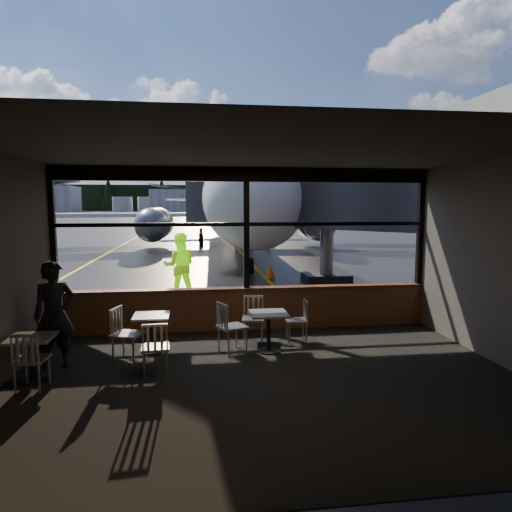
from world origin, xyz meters
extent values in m
plane|color=black|center=(0.00, 120.00, 0.00)|extent=(520.00, 520.00, 0.00)
cube|color=black|center=(0.00, -3.00, 0.01)|extent=(8.00, 6.00, 0.01)
cube|color=#38332D|center=(0.00, -3.00, 3.50)|extent=(8.00, 6.00, 0.04)
cube|color=#49423B|center=(0.00, -6.00, 1.75)|extent=(8.00, 0.04, 3.50)
cube|color=#522B18|center=(0.00, 0.00, 0.45)|extent=(8.00, 0.28, 0.90)
cube|color=black|center=(0.00, 0.00, 3.35)|extent=(8.00, 0.18, 0.30)
cube|color=black|center=(-3.95, 0.00, 2.20)|extent=(0.12, 0.12, 2.60)
cube|color=black|center=(0.00, 0.00, 2.20)|extent=(0.12, 0.12, 2.60)
cube|color=black|center=(3.95, 0.00, 2.20)|extent=(0.12, 0.12, 2.60)
cube|color=black|center=(0.00, 0.00, 2.30)|extent=(8.00, 0.10, 0.08)
imported|color=black|center=(-3.41, -1.97, 0.90)|extent=(0.78, 0.67, 1.80)
imported|color=#BFF219|center=(-1.55, 3.53, 0.96)|extent=(0.96, 0.77, 1.92)
cone|color=orange|center=(1.68, 6.85, 0.26)|extent=(0.38, 0.38, 0.52)
cylinder|color=silver|center=(-30.00, 182.00, 3.00)|extent=(8.00, 8.00, 6.00)
cylinder|color=silver|center=(-20.00, 182.00, 3.00)|extent=(8.00, 8.00, 6.00)
cylinder|color=silver|center=(-10.00, 182.00, 3.00)|extent=(8.00, 8.00, 6.00)
cube|color=black|center=(0.00, 210.00, 6.00)|extent=(360.00, 3.00, 12.00)
camera|label=1|loc=(-1.10, -9.69, 2.71)|focal=32.00mm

